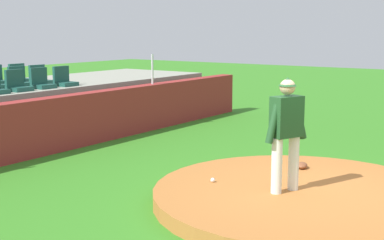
{
  "coord_description": "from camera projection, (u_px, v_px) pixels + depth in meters",
  "views": [
    {
      "loc": [
        -7.61,
        -3.22,
        2.69
      ],
      "look_at": [
        0.0,
        2.11,
        1.13
      ],
      "focal_mm": 50.39,
      "sensor_mm": 36.0,
      "label": 1
    }
  ],
  "objects": [
    {
      "name": "ground_plane",
      "position": [
        303.0,
        204.0,
        8.41
      ],
      "size": [
        60.0,
        60.0,
        0.0
      ],
      "primitive_type": "plane",
      "color": "#337D20"
    },
    {
      "name": "pitchers_mound",
      "position": [
        303.0,
        197.0,
        8.39
      ],
      "size": [
        4.69,
        4.69,
        0.23
      ],
      "primitive_type": "cylinder",
      "color": "#AD6830",
      "rests_on": "ground_plane"
    },
    {
      "name": "pitcher",
      "position": [
        286.0,
        126.0,
        8.13
      ],
      "size": [
        0.8,
        0.42,
        1.76
      ],
      "rotation": [
        0.0,
        0.0,
        -0.38
      ],
      "color": "silver",
      "rests_on": "pitchers_mound"
    },
    {
      "name": "baseball",
      "position": [
        213.0,
        180.0,
        8.79
      ],
      "size": [
        0.07,
        0.07,
        0.07
      ],
      "primitive_type": "sphere",
      "color": "white",
      "rests_on": "pitchers_mound"
    },
    {
      "name": "fielding_glove",
      "position": [
        302.0,
        165.0,
        9.67
      ],
      "size": [
        0.35,
        0.3,
        0.11
      ],
      "primitive_type": "ellipsoid",
      "rotation": [
        0.0,
        0.0,
        3.52
      ],
      "color": "brown",
      "rests_on": "pitchers_mound"
    },
    {
      "name": "brick_barrier",
      "position": [
        45.0,
        126.0,
        11.73
      ],
      "size": [
        15.29,
        0.4,
        1.22
      ],
      "primitive_type": "cube",
      "color": "maroon",
      "rests_on": "ground_plane"
    },
    {
      "name": "fence_post_right",
      "position": [
        152.0,
        69.0,
        14.57
      ],
      "size": [
        0.06,
        0.06,
        0.81
      ],
      "primitive_type": "cylinder",
      "color": "silver",
      "rests_on": "brick_barrier"
    },
    {
      "name": "stadium_chair_3",
      "position": [
        17.0,
        84.0,
        12.59
      ],
      "size": [
        0.48,
        0.44,
        0.5
      ],
      "rotation": [
        0.0,
        0.0,
        3.14
      ],
      "color": "#1B4D42",
      "rests_on": "bleacher_platform"
    },
    {
      "name": "stadium_chair_4",
      "position": [
        41.0,
        82.0,
        13.18
      ],
      "size": [
        0.48,
        0.44,
        0.5
      ],
      "rotation": [
        0.0,
        0.0,
        3.14
      ],
      "color": "#1B4D42",
      "rests_on": "bleacher_platform"
    },
    {
      "name": "stadium_chair_5",
      "position": [
        64.0,
        80.0,
        13.73
      ],
      "size": [
        0.48,
        0.44,
        0.5
      ],
      "rotation": [
        0.0,
        0.0,
        3.14
      ],
      "color": "#1B4D42",
      "rests_on": "bleacher_platform"
    },
    {
      "name": "stadium_chair_10",
      "position": [
        19.0,
        80.0,
        13.67
      ],
      "size": [
        0.48,
        0.44,
        0.5
      ],
      "rotation": [
        0.0,
        0.0,
        3.14
      ],
      "color": "#1B4D42",
      "rests_on": "bleacher_platform"
    },
    {
      "name": "stadium_chair_11",
      "position": [
        40.0,
        78.0,
        14.23
      ],
      "size": [
        0.48,
        0.44,
        0.5
      ],
      "rotation": [
        0.0,
        0.0,
        3.14
      ],
      "color": "#1B4D42",
      "rests_on": "bleacher_platform"
    },
    {
      "name": "stadium_chair_17",
      "position": [
        19.0,
        76.0,
        14.72
      ],
      "size": [
        0.48,
        0.44,
        0.5
      ],
      "rotation": [
        0.0,
        0.0,
        3.14
      ],
      "color": "#1B4D42",
      "rests_on": "bleacher_platform"
    }
  ]
}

